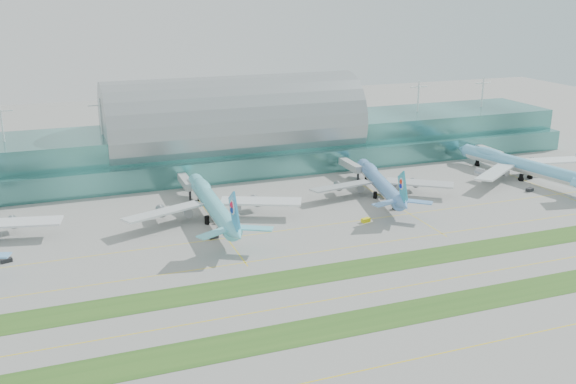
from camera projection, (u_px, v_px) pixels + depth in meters
name	position (u px, v px, depth m)	size (l,w,h in m)	color
ground	(351.00, 272.00, 192.88)	(700.00, 700.00, 0.00)	gray
terminal	(234.00, 137.00, 303.75)	(340.00, 69.10, 36.00)	#3D7A75
grass_strip_near	(397.00, 315.00, 167.83)	(420.00, 12.00, 0.08)	#2D591E
grass_strip_far	(348.00, 270.00, 194.66)	(420.00, 12.00, 0.08)	#2D591E
taxiline_a	(440.00, 354.00, 149.96)	(420.00, 0.35, 0.01)	yellow
taxiline_b	(373.00, 292.00, 180.36)	(420.00, 0.35, 0.01)	yellow
taxiline_c	(327.00, 250.00, 208.98)	(420.00, 0.35, 0.01)	yellow
taxiline_d	(303.00, 228.00, 228.65)	(420.00, 0.35, 0.01)	yellow
airliner_b	(212.00, 203.00, 235.54)	(66.93, 75.87, 20.90)	#64CEDD
airliner_c	(380.00, 181.00, 263.39)	(59.12, 68.09, 18.91)	#6094D4
airliner_d	(519.00, 164.00, 287.86)	(65.94, 75.90, 21.06)	#6ABFEA
gse_b	(6.00, 261.00, 199.62)	(3.57, 1.57, 1.33)	black
gse_c	(213.00, 236.00, 219.04)	(3.29, 1.66, 1.46)	black
gse_d	(227.00, 225.00, 229.16)	(3.81, 1.88, 1.78)	black
gse_e	(366.00, 220.00, 234.16)	(3.33, 1.75, 1.48)	yellow
gse_f	(398.00, 207.00, 248.01)	(3.97, 1.91, 1.70)	black
gse_g	(530.00, 190.00, 269.77)	(3.24, 2.00, 1.42)	black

